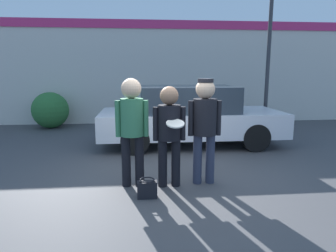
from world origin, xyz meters
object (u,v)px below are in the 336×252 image
object	(u,v)px
person_left	(132,122)
street_lamp	(277,14)
person_right	(205,121)
parked_car_near	(190,116)
handbag	(147,189)
person_middle_with_frisbee	(169,128)
shrub	(50,110)

from	to	relation	value
person_left	street_lamp	world-z (taller)	street_lamp
person_left	person_right	size ratio (longest dim) A/B	1.01
parked_car_near	street_lamp	bearing A→B (deg)	28.98
person_right	handbag	size ratio (longest dim) A/B	5.94
person_middle_with_frisbee	person_right	xyz separation A→B (m)	(0.60, 0.09, 0.10)
parked_car_near	street_lamp	distance (m)	4.40
person_right	shrub	xyz separation A→B (m)	(-4.08, 5.52, -0.49)
person_middle_with_frisbee	person_right	size ratio (longest dim) A/B	0.93
person_middle_with_frisbee	shrub	size ratio (longest dim) A/B	1.37
street_lamp	parked_car_near	bearing A→B (deg)	-151.02
person_middle_with_frisbee	handbag	bearing A→B (deg)	-130.39
person_left	handbag	xyz separation A→B (m)	(0.22, -0.52, -0.94)
parked_car_near	shrub	size ratio (longest dim) A/B	3.82
handbag	person_middle_with_frisbee	bearing A→B (deg)	49.61
street_lamp	person_right	bearing A→B (deg)	-125.54
parked_car_near	person_left	bearing A→B (deg)	-117.01
parked_car_near	person_right	bearing A→B (deg)	-94.44
shrub	handbag	distance (m)	6.82
person_middle_with_frisbee	parked_car_near	xyz separation A→B (m)	(0.82, 2.86, -0.23)
parked_car_near	handbag	xyz separation A→B (m)	(-1.20, -3.31, -0.62)
handbag	shrub	bearing A→B (deg)	117.12
person_left	street_lamp	bearing A→B (deg)	45.41
person_middle_with_frisbee	street_lamp	size ratio (longest dim) A/B	0.28
person_middle_with_frisbee	shrub	bearing A→B (deg)	121.85
person_left	person_middle_with_frisbee	distance (m)	0.61
person_middle_with_frisbee	street_lamp	distance (m)	6.40
person_left	street_lamp	distance (m)	6.69
person_right	handbag	distance (m)	1.47
person_left	handbag	distance (m)	1.10
person_right	parked_car_near	distance (m)	2.80
person_right	street_lamp	distance (m)	5.96
person_right	handbag	bearing A→B (deg)	-151.42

